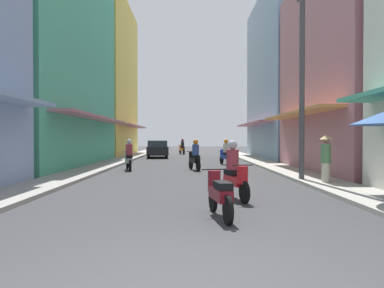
{
  "coord_description": "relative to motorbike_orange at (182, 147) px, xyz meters",
  "views": [
    {
      "loc": [
        0.05,
        -3.53,
        1.63
      ],
      "look_at": [
        0.28,
        21.74,
        1.23
      ],
      "focal_mm": 33.16,
      "sensor_mm": 36.0,
      "label": 1
    }
  ],
  "objects": [
    {
      "name": "utility_pole",
      "position": [
        4.91,
        -23.01,
        3.15
      ],
      "size": [
        0.2,
        1.2,
        7.55
      ],
      "color": "#4C4C4F",
      "rests_on": "ground"
    },
    {
      "name": "motorbike_silver",
      "position": [
        -2.39,
        -18.05,
        0.0
      ],
      "size": [
        0.69,
        1.76,
        1.58
      ],
      "color": "black",
      "rests_on": "ground"
    },
    {
      "name": "sidewalk_right",
      "position": [
        5.51,
        -13.7,
        -0.64
      ],
      "size": [
        1.7,
        53.92,
        0.12
      ],
      "primitive_type": "cube",
      "color": "#ADA89E",
      "rests_on": "ground"
    },
    {
      "name": "pedestrian_crossing",
      "position": [
        5.43,
        -24.02,
        0.28
      ],
      "size": [
        0.44,
        0.44,
        1.75
      ],
      "color": "beige",
      "rests_on": "ground"
    },
    {
      "name": "building_right_mid",
      "position": [
        9.35,
        -19.16,
        4.23
      ],
      "size": [
        7.05,
        9.9,
        9.88
      ],
      "color": "#B7727F",
      "rests_on": "ground"
    },
    {
      "name": "sidewalk_left",
      "position": [
        -4.23,
        -13.7,
        -0.64
      ],
      "size": [
        1.7,
        53.92,
        0.12
      ],
      "primitive_type": "cube",
      "color": "#9E9991",
      "rests_on": "ground"
    },
    {
      "name": "motorbike_blue",
      "position": [
        2.93,
        -14.42,
        0.0
      ],
      "size": [
        0.66,
        1.78,
        1.58
      ],
      "color": "black",
      "rests_on": "ground"
    },
    {
      "name": "motorbike_orange",
      "position": [
        0.0,
        0.0,
        0.0
      ],
      "size": [
        0.73,
        1.75,
        1.58
      ],
      "color": "black",
      "rests_on": "ground"
    },
    {
      "name": "building_right_far",
      "position": [
        9.35,
        -7.71,
        5.83
      ],
      "size": [
        7.05,
        11.92,
        13.07
      ],
      "color": "#8CA5CC",
      "rests_on": "ground"
    },
    {
      "name": "building_left_far",
      "position": [
        -8.08,
        -2.15,
        6.56
      ],
      "size": [
        7.05,
        11.8,
        14.54
      ],
      "color": "#EFD159",
      "rests_on": "ground"
    },
    {
      "name": "motorbike_black",
      "position": [
        0.99,
        -18.07,
        0.0
      ],
      "size": [
        0.71,
        1.76,
        1.58
      ],
      "color": "black",
      "rests_on": "ground"
    },
    {
      "name": "building_left_mid",
      "position": [
        -8.08,
        -15.56,
        6.65
      ],
      "size": [
        7.05,
        13.81,
        14.72
      ],
      "color": "#4CB28C",
      "rests_on": "ground"
    },
    {
      "name": "parked_car",
      "position": [
        -1.98,
        -6.14,
        0.04
      ],
      "size": [
        2.13,
        4.24,
        1.45
      ],
      "color": "black",
      "rests_on": "ground"
    },
    {
      "name": "motorbike_maroon",
      "position": [
        1.32,
        -28.9,
        -0.2
      ],
      "size": [
        0.58,
        1.8,
        0.96
      ],
      "color": "black",
      "rests_on": "ground"
    },
    {
      "name": "ground_plane",
      "position": [
        0.64,
        -13.7,
        -0.7
      ],
      "size": [
        101.03,
        101.03,
        0.0
      ],
      "primitive_type": "plane",
      "color": "#38383A"
    },
    {
      "name": "motorbike_red",
      "position": [
        1.92,
        -26.73,
        0.0
      ],
      "size": [
        0.66,
        1.78,
        1.58
      ],
      "color": "black",
      "rests_on": "ground"
    }
  ]
}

